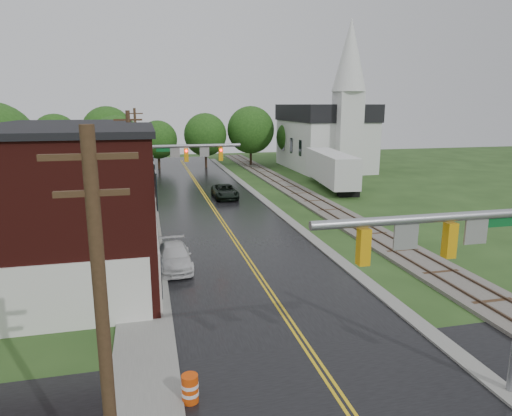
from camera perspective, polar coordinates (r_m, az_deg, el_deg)
name	(u,v)px	position (r m, az deg, el deg)	size (l,w,h in m)	color
main_road	(216,213)	(40.58, -5.00, -0.58)	(10.00, 90.00, 0.02)	black
curb_right	(261,199)	(46.41, 0.68, 1.16)	(0.80, 70.00, 0.12)	gray
sidewalk_left	(145,232)	(35.33, -13.76, -2.94)	(2.40, 50.00, 0.12)	gray
brick_building	(9,213)	(25.53, -28.47, -0.54)	(14.30, 10.30, 8.30)	#44120E
yellow_house	(75,191)	(35.99, -21.70, 2.03)	(8.00, 7.00, 6.40)	tan
darkred_building	(101,183)	(44.85, -18.79, 2.93)	(7.00, 6.00, 4.40)	#3F0F0C
church	(327,129)	(67.97, 8.91, 9.67)	(10.40, 18.40, 20.00)	silver
railroad	(304,196)	(47.70, 6.05, 1.54)	(3.20, 80.00, 0.30)	#59544C
traffic_signal_near	(470,256)	(15.06, 25.19, -5.40)	(7.34, 0.30, 7.20)	gray
traffic_signal_far	(177,162)	(36.40, -9.87, 5.69)	(7.34, 0.43, 7.20)	gray
utility_pole_a	(104,335)	(10.24, -18.52, -14.83)	(1.80, 0.28, 9.00)	#382616
utility_pole_b	(131,176)	(31.43, -15.31, 3.86)	(1.80, 0.28, 9.00)	#382616
utility_pole_c	(137,147)	(53.28, -14.71, 7.39)	(1.80, 0.28, 9.00)	#382616
tree_left_c	(64,154)	(49.87, -22.92, 6.22)	(6.00, 6.00, 7.65)	black
tree_left_e	(118,145)	(55.24, -16.82, 7.54)	(6.40, 6.40, 8.16)	black
suv_dark	(225,192)	(46.59, -3.91, 2.06)	(2.33, 5.05, 1.40)	black
pickup_white	(175,257)	(27.23, -10.14, -6.01)	(1.88, 4.62, 1.34)	silver
semi_trailer	(331,167)	(52.57, 9.35, 5.02)	(4.42, 13.35, 4.07)	black
construction_barrel	(190,389)	(15.83, -8.24, -21.47)	(0.54, 0.54, 0.96)	#D34109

